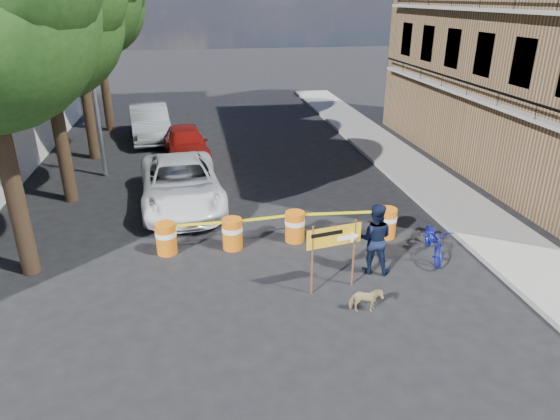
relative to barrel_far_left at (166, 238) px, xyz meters
name	(u,v)px	position (x,y,z in m)	size (l,w,h in m)	color
ground	(304,289)	(3.36, -2.46, -0.47)	(120.00, 120.00, 0.00)	black
sidewalk_east	(432,186)	(9.56, 3.54, -0.40)	(2.40, 40.00, 0.15)	gray
tree_mid_a	(42,17)	(-3.38, 4.55, 5.53)	(5.25, 5.00, 8.68)	#332316
tree_far	(95,4)	(-3.38, 14.55, 5.74)	(5.04, 4.80, 8.84)	#332316
streetlamp	(91,62)	(-2.57, 7.04, 3.90)	(1.25, 0.18, 8.00)	gray
barrel_far_left	(166,238)	(0.00, 0.00, 0.00)	(0.58, 0.58, 0.90)	#CC5D0C
barrel_mid_left	(232,233)	(1.82, -0.02, 0.00)	(0.58, 0.58, 0.90)	#CC5D0C
barrel_mid_right	(295,226)	(3.64, 0.15, 0.00)	(0.58, 0.58, 0.90)	#CC5D0C
barrel_far_right	(387,222)	(6.36, -0.06, 0.00)	(0.58, 0.58, 0.90)	#CC5D0C
detour_sign	(341,240)	(4.19, -2.56, 0.84)	(1.38, 0.38, 1.79)	#592D19
pedestrian	(374,238)	(5.29, -1.90, 0.47)	(0.91, 0.71, 1.88)	black
bicycle	(436,225)	(7.19, -1.43, 0.47)	(0.65, 0.99, 1.88)	#141DA7
dog	(366,300)	(4.51, -3.63, -0.17)	(0.33, 0.72, 0.61)	tan
suv_white	(181,183)	(0.39, 3.48, 0.31)	(2.60, 5.63, 1.57)	white
sedan_red	(186,143)	(0.55, 8.69, 0.26)	(1.73, 4.31, 1.47)	#9D130D
sedan_silver	(150,122)	(-1.21, 12.41, 0.37)	(1.77, 5.09, 1.68)	silver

